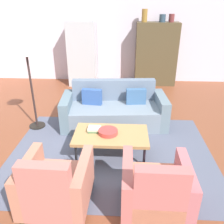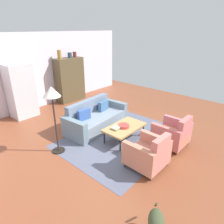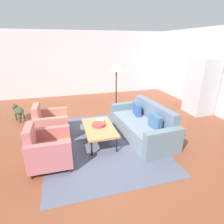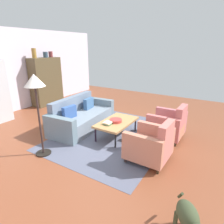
{
  "view_description": "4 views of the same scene",
  "coord_description": "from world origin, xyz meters",
  "px_view_note": "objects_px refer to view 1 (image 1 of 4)",
  "views": [
    {
      "loc": [
        0.41,
        -3.59,
        2.38
      ],
      "look_at": [
        0.22,
        -0.18,
        0.75
      ],
      "focal_mm": 38.0,
      "sensor_mm": 36.0,
      "label": 1
    },
    {
      "loc": [
        -3.71,
        -3.3,
        2.94
      ],
      "look_at": [
        0.23,
        0.19,
        0.7
      ],
      "focal_mm": 31.97,
      "sensor_mm": 36.0,
      "label": 2
    },
    {
      "loc": [
        4.04,
        -1.05,
        2.3
      ],
      "look_at": [
        0.15,
        0.05,
        0.73
      ],
      "focal_mm": 28.84,
      "sensor_mm": 36.0,
      "label": 3
    },
    {
      "loc": [
        -3.72,
        -2.58,
        2.22
      ],
      "look_at": [
        0.31,
        -0.1,
        0.6
      ],
      "focal_mm": 31.0,
      "sensor_mm": 36.0,
      "label": 4
    }
  ],
  "objects_px": {
    "coffee_table": "(111,136)",
    "vase_small": "(172,18)",
    "fruit_bowl": "(108,132)",
    "cabinet": "(156,54)",
    "book_stack": "(94,129)",
    "floor_lamp": "(27,56)",
    "armchair_left": "(55,187)",
    "refrigerator": "(83,53)",
    "armchair_right": "(156,191)",
    "couch": "(114,110)",
    "vase_tall": "(145,15)",
    "vase_round": "(162,18)"
  },
  "relations": [
    {
      "from": "cabinet",
      "to": "refrigerator",
      "type": "xyz_separation_m",
      "value": [
        -2.17,
        -0.1,
        0.03
      ]
    },
    {
      "from": "armchair_right",
      "to": "vase_round",
      "type": "height_order",
      "value": "vase_round"
    },
    {
      "from": "armchair_right",
      "to": "fruit_bowl",
      "type": "distance_m",
      "value": 1.34
    },
    {
      "from": "armchair_right",
      "to": "floor_lamp",
      "type": "height_order",
      "value": "floor_lamp"
    },
    {
      "from": "fruit_bowl",
      "to": "refrigerator",
      "type": "height_order",
      "value": "refrigerator"
    },
    {
      "from": "couch",
      "to": "cabinet",
      "type": "relative_size",
      "value": 1.2
    },
    {
      "from": "coffee_table",
      "to": "cabinet",
      "type": "distance_m",
      "value": 4.03
    },
    {
      "from": "vase_round",
      "to": "refrigerator",
      "type": "height_order",
      "value": "vase_round"
    },
    {
      "from": "fruit_bowl",
      "to": "refrigerator",
      "type": "bearing_deg",
      "value": 105.26
    },
    {
      "from": "coffee_table",
      "to": "vase_small",
      "type": "relative_size",
      "value": 5.53
    },
    {
      "from": "couch",
      "to": "vase_tall",
      "type": "relative_size",
      "value": 6.32
    },
    {
      "from": "coffee_table",
      "to": "fruit_bowl",
      "type": "xyz_separation_m",
      "value": [
        -0.05,
        -0.0,
        0.07
      ]
    },
    {
      "from": "book_stack",
      "to": "floor_lamp",
      "type": "height_order",
      "value": "floor_lamp"
    },
    {
      "from": "coffee_table",
      "to": "armchair_right",
      "type": "relative_size",
      "value": 1.36
    },
    {
      "from": "vase_small",
      "to": "fruit_bowl",
      "type": "bearing_deg",
      "value": -111.43
    },
    {
      "from": "armchair_left",
      "to": "floor_lamp",
      "type": "distance_m",
      "value": 2.55
    },
    {
      "from": "floor_lamp",
      "to": "vase_round",
      "type": "bearing_deg",
      "value": 46.36
    },
    {
      "from": "fruit_bowl",
      "to": "cabinet",
      "type": "relative_size",
      "value": 0.17
    },
    {
      "from": "fruit_bowl",
      "to": "cabinet",
      "type": "bearing_deg",
      "value": 73.26
    },
    {
      "from": "vase_round",
      "to": "refrigerator",
      "type": "xyz_separation_m",
      "value": [
        -2.27,
        -0.1,
        -0.98
      ]
    },
    {
      "from": "fruit_bowl",
      "to": "vase_tall",
      "type": "height_order",
      "value": "vase_tall"
    },
    {
      "from": "vase_tall",
      "to": "vase_small",
      "type": "distance_m",
      "value": 0.75
    },
    {
      "from": "couch",
      "to": "armchair_right",
      "type": "xyz_separation_m",
      "value": [
        0.61,
        -2.35,
        0.06
      ]
    },
    {
      "from": "couch",
      "to": "armchair_right",
      "type": "bearing_deg",
      "value": 99.97
    },
    {
      "from": "fruit_bowl",
      "to": "cabinet",
      "type": "xyz_separation_m",
      "value": [
        1.15,
        3.84,
        0.45
      ]
    },
    {
      "from": "couch",
      "to": "vase_round",
      "type": "height_order",
      "value": "vase_round"
    },
    {
      "from": "couch",
      "to": "cabinet",
      "type": "bearing_deg",
      "value": -117.28
    },
    {
      "from": "cabinet",
      "to": "coffee_table",
      "type": "bearing_deg",
      "value": -106.1
    },
    {
      "from": "refrigerator",
      "to": "floor_lamp",
      "type": "height_order",
      "value": "refrigerator"
    },
    {
      "from": "armchair_right",
      "to": "fruit_bowl",
      "type": "xyz_separation_m",
      "value": [
        -0.65,
        1.17,
        0.1
      ]
    },
    {
      "from": "cabinet",
      "to": "vase_small",
      "type": "relative_size",
      "value": 8.3
    },
    {
      "from": "vase_round",
      "to": "floor_lamp",
      "type": "relative_size",
      "value": 0.12
    },
    {
      "from": "vase_tall",
      "to": "vase_round",
      "type": "relative_size",
      "value": 1.65
    },
    {
      "from": "vase_small",
      "to": "floor_lamp",
      "type": "height_order",
      "value": "vase_small"
    },
    {
      "from": "coffee_table",
      "to": "vase_small",
      "type": "bearing_deg",
      "value": 69.18
    },
    {
      "from": "coffee_table",
      "to": "cabinet",
      "type": "xyz_separation_m",
      "value": [
        1.11,
        3.84,
        0.52
      ]
    },
    {
      "from": "armchair_right",
      "to": "floor_lamp",
      "type": "distance_m",
      "value": 3.21
    },
    {
      "from": "vase_round",
      "to": "coffee_table",
      "type": "bearing_deg",
      "value": -107.49
    },
    {
      "from": "armchair_left",
      "to": "vase_tall",
      "type": "bearing_deg",
      "value": 76.7
    },
    {
      "from": "armchair_right",
      "to": "vase_tall",
      "type": "height_order",
      "value": "vase_tall"
    },
    {
      "from": "fruit_bowl",
      "to": "floor_lamp",
      "type": "bearing_deg",
      "value": 149.33
    },
    {
      "from": "book_stack",
      "to": "cabinet",
      "type": "distance_m",
      "value": 4.03
    },
    {
      "from": "armchair_left",
      "to": "vase_round",
      "type": "xyz_separation_m",
      "value": [
        1.81,
        5.0,
        1.56
      ]
    },
    {
      "from": "couch",
      "to": "armchair_right",
      "type": "relative_size",
      "value": 2.46
    },
    {
      "from": "armchair_left",
      "to": "fruit_bowl",
      "type": "bearing_deg",
      "value": 65.92
    },
    {
      "from": "armchair_right",
      "to": "refrigerator",
      "type": "height_order",
      "value": "refrigerator"
    },
    {
      "from": "refrigerator",
      "to": "floor_lamp",
      "type": "bearing_deg",
      "value": -100.33
    },
    {
      "from": "fruit_bowl",
      "to": "vase_tall",
      "type": "distance_m",
      "value": 4.19
    },
    {
      "from": "armchair_left",
      "to": "refrigerator",
      "type": "xyz_separation_m",
      "value": [
        -0.46,
        4.9,
        0.58
      ]
    },
    {
      "from": "armchair_right",
      "to": "cabinet",
      "type": "height_order",
      "value": "cabinet"
    }
  ]
}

